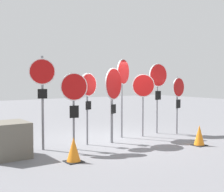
# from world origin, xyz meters

# --- Properties ---
(ground_plane) EXTENTS (40.00, 40.00, 0.00)m
(ground_plane) POSITION_xyz_m (0.00, 0.00, 0.00)
(ground_plane) COLOR slate
(stop_sign_0) EXTENTS (0.67, 0.29, 2.56)m
(stop_sign_0) POSITION_xyz_m (-2.51, 0.06, 1.82)
(stop_sign_0) COLOR slate
(stop_sign_0) RESTS_ON ground
(stop_sign_1) EXTENTS (0.75, 0.19, 2.11)m
(stop_sign_1) POSITION_xyz_m (-1.78, -0.38, 1.52)
(stop_sign_1) COLOR slate
(stop_sign_1) RESTS_ON ground
(stop_sign_2) EXTENTS (0.66, 0.22, 2.11)m
(stop_sign_2) POSITION_xyz_m (-1.15, -0.08, 1.59)
(stop_sign_2) COLOR slate
(stop_sign_2) RESTS_ON ground
(stop_sign_3) EXTENTS (0.88, 0.43, 2.27)m
(stop_sign_3) POSITION_xyz_m (-0.38, -0.25, 1.60)
(stop_sign_3) COLOR slate
(stop_sign_3) RESTS_ON ground
(stop_sign_4) EXTENTS (0.75, 0.40, 2.59)m
(stop_sign_4) POSITION_xyz_m (0.37, 0.25, 1.98)
(stop_sign_4) COLOR slate
(stop_sign_4) RESTS_ON ground
(stop_sign_5) EXTENTS (0.70, 0.36, 2.10)m
(stop_sign_5) POSITION_xyz_m (1.02, -0.00, 1.59)
(stop_sign_5) COLOR slate
(stop_sign_5) RESTS_ON ground
(stop_sign_6) EXTENTS (0.82, 0.11, 2.48)m
(stop_sign_6) POSITION_xyz_m (1.86, 0.17, 1.87)
(stop_sign_6) COLOR slate
(stop_sign_6) RESTS_ON ground
(stop_sign_7) EXTENTS (0.68, 0.17, 2.01)m
(stop_sign_7) POSITION_xyz_m (2.37, -0.30, 1.47)
(stop_sign_7) COLOR slate
(stop_sign_7) RESTS_ON ground
(traffic_cone_0) EXTENTS (0.39, 0.39, 0.59)m
(traffic_cone_0) POSITION_xyz_m (-2.39, -1.49, 0.29)
(traffic_cone_0) COLOR black
(traffic_cone_0) RESTS_ON ground
(traffic_cone_1) EXTENTS (0.37, 0.37, 0.60)m
(traffic_cone_1) POSITION_xyz_m (1.46, -1.99, 0.29)
(traffic_cone_1) COLOR black
(traffic_cone_1) RESTS_ON ground
(storage_crate) EXTENTS (0.93, 0.98, 0.88)m
(storage_crate) POSITION_xyz_m (-3.52, -0.19, 0.44)
(storage_crate) COLOR #605B51
(storage_crate) RESTS_ON ground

